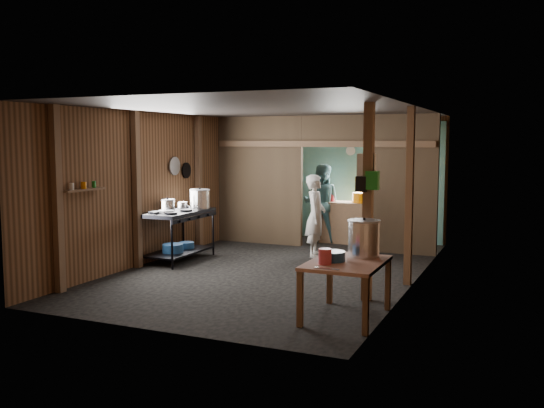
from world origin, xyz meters
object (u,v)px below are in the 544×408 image
at_px(cook, 316,216).
at_px(stove_pot_large, 200,199).
at_px(gas_range, 178,236).
at_px(yellow_tub, 361,198).
at_px(stock_pot, 364,239).
at_px(pink_bucket, 325,256).
at_px(prep_table, 346,290).

bearing_deg(cook, stove_pot_large, 101.97).
height_order(gas_range, stove_pot_large, stove_pot_large).
bearing_deg(gas_range, yellow_tub, 50.14).
bearing_deg(gas_range, stove_pot_large, 70.74).
relative_size(gas_range, stock_pot, 3.18).
distance_m(stove_pot_large, pink_bucket, 4.44).
distance_m(prep_table, yellow_tub, 5.31).
distance_m(stove_pot_large, cook, 2.13).
height_order(stove_pot_large, yellow_tub, stove_pot_large).
xyz_separation_m(prep_table, pink_bucket, (-0.18, -0.27, 0.44)).
bearing_deg(stove_pot_large, yellow_tub, 47.10).
distance_m(stove_pot_large, yellow_tub, 3.42).
bearing_deg(pink_bucket, yellow_tub, 100.82).
bearing_deg(stock_pot, gas_range, 155.30).
xyz_separation_m(stock_pot, pink_bucket, (-0.28, -0.65, -0.12)).
xyz_separation_m(pink_bucket, yellow_tub, (-1.03, 5.40, 0.17)).
relative_size(yellow_tub, cook, 0.24).
relative_size(gas_range, stove_pot_large, 4.10).
height_order(pink_bucket, yellow_tub, yellow_tub).
distance_m(prep_table, stock_pot, 0.69).
bearing_deg(prep_table, pink_bucket, -124.04).
bearing_deg(yellow_tub, stove_pot_large, -132.90).
bearing_deg(pink_bucket, prep_table, 55.96).
bearing_deg(cook, pink_bucket, -170.71).
xyz_separation_m(pink_bucket, cook, (-1.43, 3.74, -0.03)).
relative_size(gas_range, yellow_tub, 4.10).
distance_m(prep_table, pink_bucket, 0.54).
bearing_deg(cook, gas_range, 110.71).
height_order(prep_table, stock_pot, stock_pot).
relative_size(stove_pot_large, cook, 0.24).
bearing_deg(gas_range, cook, 32.41).
height_order(gas_range, stock_pot, stock_pot).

